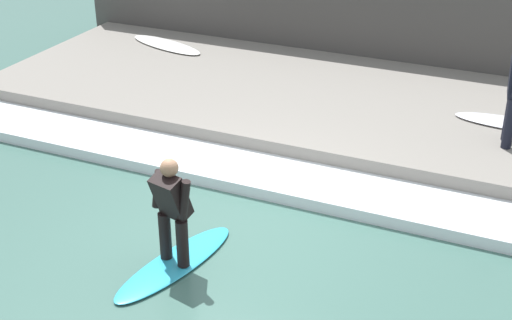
# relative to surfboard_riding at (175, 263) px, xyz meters

# --- Properties ---
(ground_plane) EXTENTS (28.00, 28.00, 0.00)m
(ground_plane) POSITION_rel_surfboard_riding_xyz_m (0.95, -0.32, -0.03)
(ground_plane) COLOR #426B60
(concrete_ledge) EXTENTS (4.40, 12.53, 0.38)m
(concrete_ledge) POSITION_rel_surfboard_riding_xyz_m (5.13, -0.32, 0.16)
(concrete_ledge) COLOR gray
(concrete_ledge) RESTS_ON ground_plane
(back_wall) EXTENTS (0.50, 13.15, 1.99)m
(back_wall) POSITION_rel_surfboard_riding_xyz_m (7.58, -0.32, 0.96)
(back_wall) COLOR #474442
(back_wall) RESTS_ON ground_plane
(wave_foam_crest) EXTENTS (1.07, 11.90, 0.18)m
(wave_foam_crest) POSITION_rel_surfboard_riding_xyz_m (2.39, -0.32, 0.06)
(wave_foam_crest) COLOR silver
(wave_foam_crest) RESTS_ON ground_plane
(surfboard_riding) EXTENTS (2.03, 0.95, 0.06)m
(surfboard_riding) POSITION_rel_surfboard_riding_xyz_m (0.00, 0.00, 0.00)
(surfboard_riding) COLOR #2DADD1
(surfboard_riding) RESTS_ON ground_plane
(surfer_riding) EXTENTS (0.46, 0.58, 1.38)m
(surfer_riding) POSITION_rel_surfboard_riding_xyz_m (0.00, 0.00, 0.80)
(surfer_riding) COLOR black
(surfer_riding) RESTS_ON surfboard_riding
(surfboard_spare) EXTENTS (1.10, 2.02, 0.06)m
(surfboard_spare) POSITION_rel_surfboard_riding_xyz_m (6.32, 3.78, 0.38)
(surfboard_spare) COLOR white
(surfboard_spare) RESTS_ON concrete_ledge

